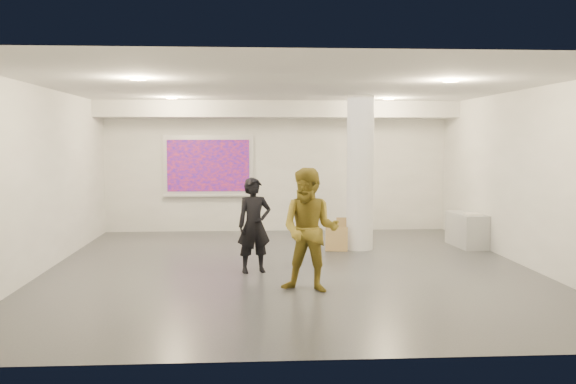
{
  "coord_description": "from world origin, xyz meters",
  "views": [
    {
      "loc": [
        -0.71,
        -10.56,
        2.14
      ],
      "look_at": [
        0.0,
        0.4,
        1.25
      ],
      "focal_mm": 40.0,
      "sensor_mm": 36.0,
      "label": 1
    }
  ],
  "objects": [
    {
      "name": "wall_left",
      "position": [
        -4.0,
        0.0,
        1.5
      ],
      "size": [
        0.01,
        9.0,
        3.0
      ],
      "primitive_type": "cube",
      "color": "silver",
      "rests_on": "floor"
    },
    {
      "name": "wall_front",
      "position": [
        0.0,
        -4.5,
        1.5
      ],
      "size": [
        8.0,
        0.01,
        3.0
      ],
      "primitive_type": "cube",
      "color": "silver",
      "rests_on": "floor"
    },
    {
      "name": "papers_stack",
      "position": [
        3.76,
        1.79,
        0.68
      ],
      "size": [
        0.29,
        0.37,
        0.02
      ],
      "primitive_type": "cube",
      "rotation": [
        0.0,
        0.0,
        -0.01
      ],
      "color": "silver",
      "rests_on": "credenza"
    },
    {
      "name": "cardboard_front",
      "position": [
        1.01,
        1.58,
        0.24
      ],
      "size": [
        0.45,
        0.2,
        0.47
      ],
      "primitive_type": "cube",
      "rotation": [
        -0.18,
        0.0,
        -0.19
      ],
      "color": "#A1804B",
      "rests_on": "floor"
    },
    {
      "name": "projection_screen",
      "position": [
        -1.6,
        4.45,
        1.53
      ],
      "size": [
        2.1,
        0.13,
        1.42
      ],
      "color": "silver",
      "rests_on": "wall_back"
    },
    {
      "name": "ceiling",
      "position": [
        0.0,
        0.0,
        3.0
      ],
      "size": [
        8.0,
        9.0,
        0.01
      ],
      "primitive_type": "cube",
      "color": "silver",
      "rests_on": "floor"
    },
    {
      "name": "woman",
      "position": [
        -0.59,
        -0.28,
        0.77
      ],
      "size": [
        0.64,
        0.51,
        1.54
      ],
      "primitive_type": "imported",
      "rotation": [
        0.0,
        0.0,
        0.27
      ],
      "color": "black",
      "rests_on": "floor"
    },
    {
      "name": "soffit_band",
      "position": [
        0.0,
        3.95,
        2.82
      ],
      "size": [
        8.0,
        1.1,
        0.36
      ],
      "primitive_type": "cube",
      "color": "silver",
      "rests_on": "ceiling"
    },
    {
      "name": "column",
      "position": [
        1.5,
        1.8,
        1.5
      ],
      "size": [
        0.52,
        0.52,
        3.0
      ],
      "primitive_type": "cylinder",
      "color": "white",
      "rests_on": "floor"
    },
    {
      "name": "downlight_sw",
      "position": [
        -2.2,
        -1.5,
        2.98
      ],
      "size": [
        0.22,
        0.22,
        0.02
      ],
      "primitive_type": "cylinder",
      "color": "#F7BB7C",
      "rests_on": "ceiling"
    },
    {
      "name": "credenza",
      "position": [
        3.72,
        2.0,
        0.34
      ],
      "size": [
        0.54,
        1.17,
        0.67
      ],
      "primitive_type": "cube",
      "rotation": [
        0.0,
        0.0,
        0.05
      ],
      "color": "#9DA1A3",
      "rests_on": "floor"
    },
    {
      "name": "man",
      "position": [
        0.18,
        -1.66,
        0.88
      ],
      "size": [
        1.02,
        0.9,
        1.75
      ],
      "primitive_type": "imported",
      "rotation": [
        0.0,
        0.0,
        -0.33
      ],
      "color": "olive",
      "rests_on": "floor"
    },
    {
      "name": "downlight_nw",
      "position": [
        -2.2,
        2.5,
        2.98
      ],
      "size": [
        0.22,
        0.22,
        0.02
      ],
      "primitive_type": "cylinder",
      "color": "#F7BB7C",
      "rests_on": "ceiling"
    },
    {
      "name": "floor",
      "position": [
        0.0,
        0.0,
        0.0
      ],
      "size": [
        8.0,
        9.0,
        0.01
      ],
      "primitive_type": "cube",
      "color": "#383B40",
      "rests_on": "ground"
    },
    {
      "name": "wall_right",
      "position": [
        4.0,
        0.0,
        1.5
      ],
      "size": [
        0.01,
        9.0,
        3.0
      ],
      "primitive_type": "cube",
      "color": "silver",
      "rests_on": "floor"
    },
    {
      "name": "downlight_ne",
      "position": [
        2.2,
        2.5,
        2.98
      ],
      "size": [
        0.22,
        0.22,
        0.02
      ],
      "primitive_type": "cylinder",
      "color": "#F7BB7C",
      "rests_on": "ceiling"
    },
    {
      "name": "cardboard_back",
      "position": [
        1.33,
        1.83,
        0.31
      ],
      "size": [
        0.58,
        0.18,
        0.62
      ],
      "primitive_type": "cube",
      "rotation": [
        -0.14,
        0.0,
        -0.07
      ],
      "color": "#A1804B",
      "rests_on": "floor"
    },
    {
      "name": "wall_back",
      "position": [
        0.0,
        4.5,
        1.5
      ],
      "size": [
        8.0,
        0.01,
        3.0
      ],
      "primitive_type": "cube",
      "color": "silver",
      "rests_on": "floor"
    },
    {
      "name": "downlight_se",
      "position": [
        2.2,
        -1.5,
        2.98
      ],
      "size": [
        0.22,
        0.22,
        0.02
      ],
      "primitive_type": "cylinder",
      "color": "#F7BB7C",
      "rests_on": "ceiling"
    }
  ]
}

